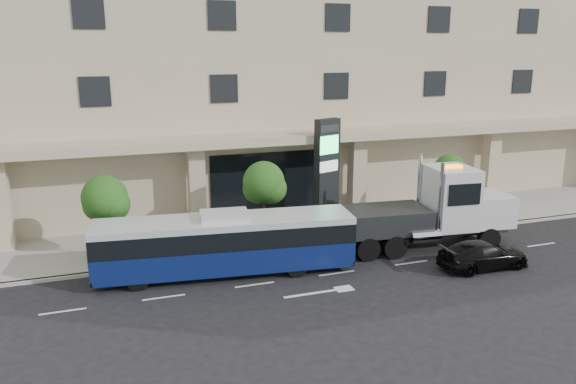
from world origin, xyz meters
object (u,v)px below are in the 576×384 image
(tow_truck, at_px, (433,211))
(black_sedan, at_px, (483,255))
(signage_pylon, at_px, (327,172))
(city_bus, at_px, (225,243))

(tow_truck, bearing_deg, black_sedan, -72.21)
(tow_truck, distance_m, black_sedan, 3.68)
(black_sedan, bearing_deg, signage_pylon, 29.21)
(tow_truck, bearing_deg, signage_pylon, 133.08)
(black_sedan, distance_m, signage_pylon, 10.01)
(tow_truck, distance_m, signage_pylon, 6.56)
(tow_truck, relative_size, signage_pylon, 1.71)
(black_sedan, xyz_separation_m, signage_pylon, (-4.55, 8.51, 2.65))
(black_sedan, bearing_deg, tow_truck, 12.67)
(city_bus, bearing_deg, tow_truck, 7.22)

